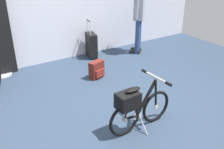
% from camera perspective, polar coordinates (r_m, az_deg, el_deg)
% --- Properties ---
extents(ground_plane, '(7.66, 7.66, 0.00)m').
position_cam_1_polar(ground_plane, '(3.78, 0.89, -8.60)').
color(ground_plane, '#2D3D51').
extents(folding_bike_foreground, '(0.99, 0.53, 0.71)m').
position_cam_1_polar(folding_bike_foreground, '(3.29, 5.48, -7.15)').
color(folding_bike_foreground, black).
rests_on(folding_bike_foreground, ground_plane).
extents(visitor_near_wall, '(0.41, 0.39, 1.60)m').
position_cam_1_polar(visitor_near_wall, '(5.78, 6.02, 13.42)').
color(visitor_near_wall, navy).
rests_on(visitor_near_wall, ground_plane).
extents(rolling_suitcase, '(0.25, 0.39, 0.83)m').
position_cam_1_polar(rolling_suitcase, '(5.65, -4.60, 6.56)').
color(rolling_suitcase, black).
rests_on(rolling_suitcase, ground_plane).
extents(backpack_on_floor, '(0.31, 0.24, 0.32)m').
position_cam_1_polar(backpack_on_floor, '(4.73, -3.41, 1.05)').
color(backpack_on_floor, maroon).
rests_on(backpack_on_floor, ground_plane).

